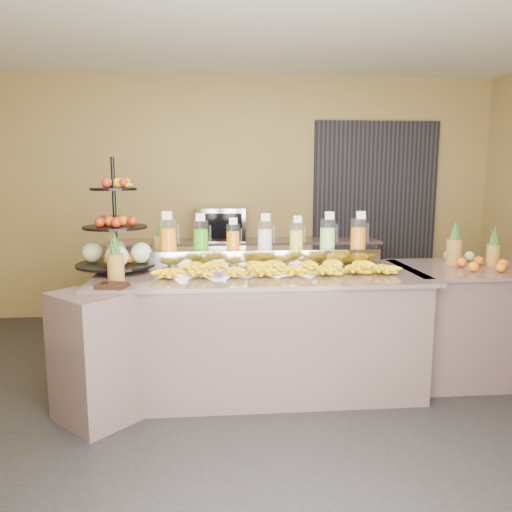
{
  "coord_description": "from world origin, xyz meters",
  "views": [
    {
      "loc": [
        -0.36,
        -3.44,
        1.68
      ],
      "look_at": [
        -0.03,
        0.3,
        1.06
      ],
      "focal_mm": 35.0,
      "sensor_mm": 36.0,
      "label": 1
    }
  ],
  "objects": [
    {
      "name": "juice_pitcher_milk",
      "position": [
        0.06,
        0.58,
        1.18
      ],
      "size": [
        0.12,
        0.13,
        0.3
      ],
      "color": "silver",
      "rests_on": "pitcher_tray"
    },
    {
      "name": "banana_heap",
      "position": [
        0.13,
        0.23,
        1.0
      ],
      "size": [
        1.82,
        0.16,
        0.15
      ],
      "color": "yellow",
      "rests_on": "buffet_counter"
    },
    {
      "name": "juice_pitcher_lime",
      "position": [
        0.58,
        0.58,
        1.18
      ],
      "size": [
        0.13,
        0.13,
        0.31
      ],
      "color": "silver",
      "rests_on": "pitcher_tray"
    },
    {
      "name": "oven_warmer",
      "position": [
        -0.26,
        2.25,
        1.12
      ],
      "size": [
        0.59,
        0.43,
        0.37
      ],
      "primitive_type": "cube",
      "rotation": [
        0.0,
        0.0,
        -0.07
      ],
      "color": "gray",
      "rests_on": "back_ledge"
    },
    {
      "name": "back_ledge",
      "position": [
        0.0,
        2.25,
        0.47
      ],
      "size": [
        3.1,
        0.55,
        0.93
      ],
      "color": "gray",
      "rests_on": "ground"
    },
    {
      "name": "pineapple_left_b",
      "position": [
        -0.79,
        0.7,
        1.08
      ],
      "size": [
        0.13,
        0.13,
        0.41
      ],
      "rotation": [
        0.0,
        0.0,
        0.03
      ],
      "color": "brown",
      "rests_on": "buffet_counter"
    },
    {
      "name": "pineapple_left_a",
      "position": [
        -1.04,
        0.07,
        1.06
      ],
      "size": [
        0.12,
        0.12,
        0.36
      ],
      "rotation": [
        0.0,
        0.0,
        -0.29
      ],
      "color": "brown",
      "rests_on": "buffet_counter"
    },
    {
      "name": "pitcher_tray",
      "position": [
        0.06,
        0.58,
        1.01
      ],
      "size": [
        1.85,
        0.3,
        0.15
      ],
      "primitive_type": "cube",
      "color": "gray",
      "rests_on": "buffet_counter"
    },
    {
      "name": "condiment_caddy",
      "position": [
        -1.03,
        -0.12,
        0.94
      ],
      "size": [
        0.22,
        0.19,
        0.03
      ],
      "primitive_type": "cube",
      "rotation": [
        0.0,
        0.0,
        -0.27
      ],
      "color": "black",
      "rests_on": "buffet_counter"
    },
    {
      "name": "juice_pitcher_orange_a",
      "position": [
        -0.72,
        0.58,
        1.19
      ],
      "size": [
        0.13,
        0.14,
        0.32
      ],
      "color": "silver",
      "rests_on": "pitcher_tray"
    },
    {
      "name": "room_envelope",
      "position": [
        0.19,
        0.79,
        1.88
      ],
      "size": [
        6.04,
        5.02,
        2.82
      ],
      "color": "olive",
      "rests_on": "ground"
    },
    {
      "name": "buffet_counter",
      "position": [
        -0.12,
        0.26,
        0.47
      ],
      "size": [
        2.75,
        1.25,
        0.93
      ],
      "color": "gray",
      "rests_on": "ground"
    },
    {
      "name": "right_fruit_pile",
      "position": [
        1.78,
        0.38,
        1.0
      ],
      "size": [
        0.4,
        0.38,
        0.21
      ],
      "color": "brown",
      "rests_on": "right_counter"
    },
    {
      "name": "right_counter",
      "position": [
        1.7,
        0.4,
        0.47
      ],
      "size": [
        1.08,
        0.88,
        0.93
      ],
      "color": "gray",
      "rests_on": "ground"
    },
    {
      "name": "ground",
      "position": [
        0.0,
        0.0,
        0.0
      ],
      "size": [
        6.0,
        6.0,
        0.0
      ],
      "primitive_type": "plane",
      "color": "black",
      "rests_on": "ground"
    },
    {
      "name": "fruit_stand",
      "position": [
        -1.07,
        0.5,
        1.15
      ],
      "size": [
        0.72,
        0.72,
        0.88
      ],
      "rotation": [
        0.0,
        0.0,
        -0.16
      ],
      "color": "black",
      "rests_on": "buffet_counter"
    },
    {
      "name": "juice_pitcher_orange_b",
      "position": [
        -0.2,
        0.58,
        1.17
      ],
      "size": [
        0.11,
        0.11,
        0.27
      ],
      "color": "silver",
      "rests_on": "pitcher_tray"
    },
    {
      "name": "juice_pitcher_green",
      "position": [
        -0.46,
        0.58,
        1.18
      ],
      "size": [
        0.13,
        0.13,
        0.31
      ],
      "color": "silver",
      "rests_on": "pitcher_tray"
    },
    {
      "name": "juice_pitcher_lemon",
      "position": [
        0.32,
        0.58,
        1.17
      ],
      "size": [
        0.11,
        0.12,
        0.28
      ],
      "color": "silver",
      "rests_on": "pitcher_tray"
    },
    {
      "name": "juice_pitcher_orange_c",
      "position": [
        0.84,
        0.58,
        1.19
      ],
      "size": [
        0.13,
        0.13,
        0.31
      ],
      "color": "silver",
      "rests_on": "pitcher_tray"
    }
  ]
}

